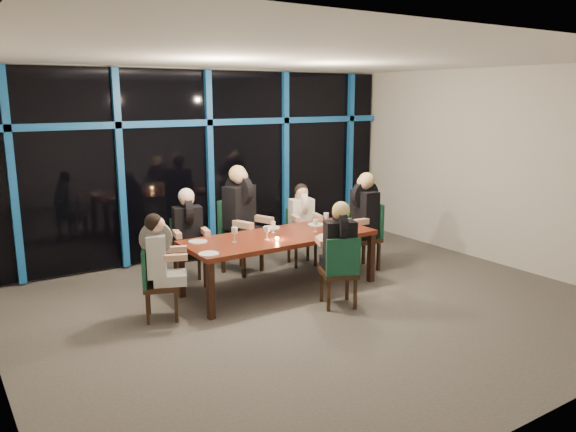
% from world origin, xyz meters
% --- Properties ---
extents(room, '(7.04, 7.00, 3.02)m').
position_xyz_m(room, '(0.00, 0.00, 2.02)').
color(room, '#5C5751').
rests_on(room, ground).
extents(window_wall, '(6.86, 0.43, 2.94)m').
position_xyz_m(window_wall, '(0.01, 2.93, 1.55)').
color(window_wall, black).
rests_on(window_wall, ground).
extents(dining_table, '(2.60, 1.00, 0.75)m').
position_xyz_m(dining_table, '(0.00, 0.80, 0.68)').
color(dining_table, maroon).
rests_on(dining_table, ground).
extents(chair_far_left, '(0.50, 0.50, 0.92)m').
position_xyz_m(chair_far_left, '(-0.94, 1.70, 0.51)').
color(chair_far_left, black).
rests_on(chair_far_left, ground).
extents(chair_far_mid, '(0.64, 0.64, 1.08)m').
position_xyz_m(chair_far_mid, '(-0.09, 1.83, 0.61)').
color(chair_far_mid, black).
rests_on(chair_far_mid, ground).
extents(chair_far_right, '(0.48, 0.48, 0.86)m').
position_xyz_m(chair_far_right, '(0.92, 1.64, 0.48)').
color(chair_far_right, black).
rests_on(chair_far_right, ground).
extents(chair_end_left, '(0.52, 0.52, 0.86)m').
position_xyz_m(chair_end_left, '(-1.78, 0.72, 0.48)').
color(chair_end_left, black).
rests_on(chair_end_left, ground).
extents(chair_end_right, '(0.50, 0.50, 1.00)m').
position_xyz_m(chair_end_right, '(1.60, 0.88, 0.56)').
color(chair_end_right, black).
rests_on(chair_end_right, ground).
extents(chair_near_mid, '(0.55, 0.55, 0.91)m').
position_xyz_m(chair_near_mid, '(0.25, -0.19, 0.51)').
color(chair_near_mid, black).
rests_on(chair_near_mid, ground).
extents(diner_far_left, '(0.51, 0.61, 0.90)m').
position_xyz_m(diner_far_left, '(-0.95, 1.62, 0.88)').
color(diner_far_left, black).
rests_on(diner_far_left, ground).
extents(diner_far_mid, '(0.65, 0.74, 1.06)m').
position_xyz_m(diner_far_mid, '(-0.06, 1.75, 1.03)').
color(diner_far_mid, black).
rests_on(diner_far_mid, ground).
extents(diner_far_right, '(0.49, 0.58, 0.84)m').
position_xyz_m(diner_far_right, '(0.90, 1.57, 0.83)').
color(diner_far_right, white).
rests_on(diner_far_right, ground).
extents(diner_end_left, '(0.59, 0.53, 0.84)m').
position_xyz_m(diner_end_left, '(-1.72, 0.69, 0.83)').
color(diner_end_left, black).
rests_on(diner_end_left, ground).
extents(diner_end_right, '(0.64, 0.52, 0.98)m').
position_xyz_m(diner_end_right, '(1.51, 0.89, 0.96)').
color(diner_end_right, black).
rests_on(diner_end_right, ground).
extents(diner_near_mid, '(0.56, 0.62, 0.89)m').
position_xyz_m(diner_near_mid, '(0.28, -0.12, 0.87)').
color(diner_near_mid, black).
rests_on(diner_near_mid, ground).
extents(plate_far_left, '(0.24, 0.24, 0.01)m').
position_xyz_m(plate_far_left, '(-1.07, 1.07, 0.76)').
color(plate_far_left, white).
rests_on(plate_far_left, dining_table).
extents(plate_far_mid, '(0.24, 0.24, 0.01)m').
position_xyz_m(plate_far_mid, '(0.13, 1.21, 0.76)').
color(plate_far_mid, white).
rests_on(plate_far_mid, dining_table).
extents(plate_far_right, '(0.24, 0.24, 0.01)m').
position_xyz_m(plate_far_right, '(0.77, 1.02, 0.76)').
color(plate_far_right, white).
rests_on(plate_far_right, dining_table).
extents(plate_end_left, '(0.24, 0.24, 0.01)m').
position_xyz_m(plate_end_left, '(-1.19, 0.48, 0.76)').
color(plate_end_left, white).
rests_on(plate_end_left, dining_table).
extents(plate_end_right, '(0.24, 0.24, 0.01)m').
position_xyz_m(plate_end_right, '(0.95, 0.93, 0.76)').
color(plate_end_right, white).
rests_on(plate_end_right, dining_table).
extents(plate_near_mid, '(0.24, 0.24, 0.01)m').
position_xyz_m(plate_near_mid, '(0.49, 0.40, 0.76)').
color(plate_near_mid, white).
rests_on(plate_near_mid, dining_table).
extents(wine_bottle, '(0.07, 0.07, 0.30)m').
position_xyz_m(wine_bottle, '(1.07, 0.65, 0.87)').
color(wine_bottle, black).
rests_on(wine_bottle, dining_table).
extents(water_pitcher, '(0.13, 0.12, 0.21)m').
position_xyz_m(water_pitcher, '(0.76, 0.52, 0.86)').
color(water_pitcher, silver).
rests_on(water_pitcher, dining_table).
extents(tea_light, '(0.05, 0.05, 0.03)m').
position_xyz_m(tea_light, '(-0.16, 0.62, 0.77)').
color(tea_light, '#FF9C4C').
rests_on(tea_light, dining_table).
extents(wine_glass_a, '(0.07, 0.07, 0.18)m').
position_xyz_m(wine_glass_a, '(-0.27, 0.69, 0.88)').
color(wine_glass_a, white).
rests_on(wine_glass_a, dining_table).
extents(wine_glass_b, '(0.06, 0.06, 0.16)m').
position_xyz_m(wine_glass_b, '(0.01, 0.98, 0.86)').
color(wine_glass_b, silver).
rests_on(wine_glass_b, dining_table).
extents(wine_glass_c, '(0.07, 0.07, 0.17)m').
position_xyz_m(wine_glass_c, '(0.51, 0.70, 0.88)').
color(wine_glass_c, silver).
rests_on(wine_glass_c, dining_table).
extents(wine_glass_d, '(0.08, 0.08, 0.20)m').
position_xyz_m(wine_glass_d, '(-0.67, 0.81, 0.89)').
color(wine_glass_d, silver).
rests_on(wine_glass_d, dining_table).
extents(wine_glass_e, '(0.07, 0.07, 0.19)m').
position_xyz_m(wine_glass_e, '(0.86, 0.91, 0.89)').
color(wine_glass_e, silver).
rests_on(wine_glass_e, dining_table).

